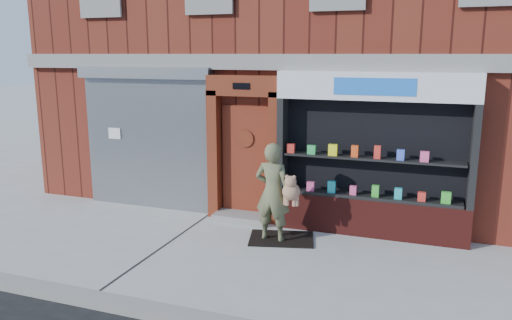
% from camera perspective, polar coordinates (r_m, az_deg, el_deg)
% --- Properties ---
extents(ground, '(80.00, 80.00, 0.00)m').
position_cam_1_polar(ground, '(8.40, -1.09, -11.11)').
color(ground, '#9E9E99').
rests_on(ground, ground).
extents(curb, '(60.00, 0.30, 0.12)m').
position_cam_1_polar(curb, '(6.62, -8.06, -17.43)').
color(curb, gray).
rests_on(curb, ground).
extents(building, '(12.00, 8.16, 8.00)m').
position_cam_1_polar(building, '(13.51, 8.25, 14.88)').
color(building, '#5F1F15').
rests_on(building, ground).
extents(shutter_bay, '(3.10, 0.30, 3.04)m').
position_cam_1_polar(shutter_bay, '(10.92, -12.32, 3.43)').
color(shutter_bay, gray).
rests_on(shutter_bay, ground).
extents(red_door_bay, '(1.52, 0.58, 2.90)m').
position_cam_1_polar(red_door_bay, '(9.90, -1.34, 1.30)').
color(red_door_bay, '#541C0E').
rests_on(red_door_bay, ground).
extents(pharmacy_bay, '(3.50, 0.41, 3.00)m').
position_cam_1_polar(pharmacy_bay, '(9.29, 13.08, -0.27)').
color(pharmacy_bay, '#581915').
rests_on(pharmacy_bay, ground).
extents(woman, '(0.85, 0.47, 1.79)m').
position_cam_1_polar(woman, '(8.85, 2.08, -3.70)').
color(woman, '#5F6140').
rests_on(woman, ground).
extents(doormat, '(1.31, 1.06, 0.03)m').
position_cam_1_polar(doormat, '(9.18, 2.93, -8.96)').
color(doormat, black).
rests_on(doormat, ground).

